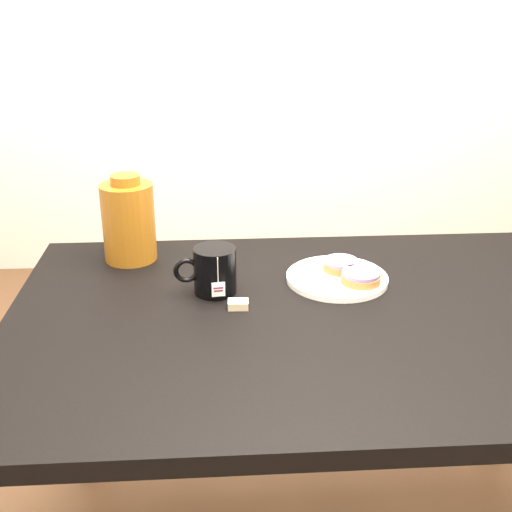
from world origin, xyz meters
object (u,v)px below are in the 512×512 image
object	(u,v)px
plate	(337,277)
mug	(214,270)
teabag_pouch	(238,304)
bagel_package	(129,221)
bagel_back	(341,265)
bagel_front	(361,277)
table	(326,345)

from	to	relation	value
plate	mug	size ratio (longest dim) A/B	1.62
teabag_pouch	bagel_package	size ratio (longest dim) A/B	0.20
plate	teabag_pouch	bearing A→B (deg)	-152.46
bagel_back	bagel_front	world-z (taller)	same
bagel_package	teabag_pouch	bearing A→B (deg)	-47.97
bagel_front	bagel_package	distance (m)	0.60
table	mug	world-z (taller)	mug
bagel_back	teabag_pouch	size ratio (longest dim) A/B	2.29
table	bagel_front	xyz separation A→B (m)	(0.10, 0.12, 0.11)
plate	bagel_package	world-z (taller)	bagel_package
table	bagel_front	distance (m)	0.19
bagel_back	bagel_front	bearing A→B (deg)	-65.41
plate	teabag_pouch	distance (m)	0.27
plate	mug	bearing A→B (deg)	-171.84
plate	bagel_front	world-z (taller)	bagel_front
table	plate	bearing A→B (deg)	72.77
table	mug	distance (m)	0.31
bagel_front	bagel_back	bearing A→B (deg)	114.59
table	bagel_package	size ratio (longest dim) A/B	6.23
teabag_pouch	bagel_package	xyz separation A→B (m)	(-0.27, 0.30, 0.10)
bagel_package	table	bearing A→B (deg)	-35.38
mug	teabag_pouch	distance (m)	0.11
bagel_front	bagel_package	size ratio (longest dim) A/B	0.59
table	plate	distance (m)	0.19
bagel_front	plate	bearing A→B (deg)	140.68
table	mug	bearing A→B (deg)	154.78
bagel_back	table	bearing A→B (deg)	-108.51
plate	bagel_back	distance (m)	0.04
mug	teabag_pouch	bearing A→B (deg)	-65.59
bagel_package	bagel_back	bearing A→B (deg)	-14.50
plate	teabag_pouch	size ratio (longest dim) A/B	5.42
teabag_pouch	plate	bearing A→B (deg)	27.54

